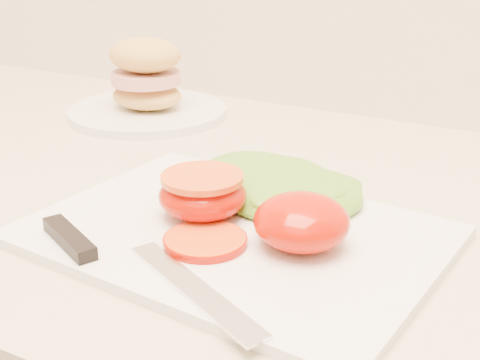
% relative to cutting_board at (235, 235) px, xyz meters
% --- Properties ---
extents(cutting_board, '(0.38, 0.29, 0.01)m').
position_rel_cutting_board_xyz_m(cutting_board, '(0.00, 0.00, 0.00)').
color(cutting_board, white).
rests_on(cutting_board, counter).
extents(tomato_half_dome, '(0.08, 0.08, 0.05)m').
position_rel_cutting_board_xyz_m(tomato_half_dome, '(0.06, 0.00, 0.03)').
color(tomato_half_dome, '#BF0C00').
rests_on(tomato_half_dome, cutting_board).
extents(tomato_half_cut, '(0.08, 0.08, 0.04)m').
position_rel_cutting_board_xyz_m(tomato_half_cut, '(-0.04, 0.01, 0.03)').
color(tomato_half_cut, '#BF0C00').
rests_on(tomato_half_cut, cutting_board).
extents(tomato_slice_0, '(0.07, 0.07, 0.01)m').
position_rel_cutting_board_xyz_m(tomato_slice_0, '(-0.01, -0.04, 0.01)').
color(tomato_slice_0, orange).
rests_on(tomato_slice_0, cutting_board).
extents(lettuce_leaf_0, '(0.17, 0.11, 0.03)m').
position_rel_cutting_board_xyz_m(lettuce_leaf_0, '(-0.01, 0.08, 0.02)').
color(lettuce_leaf_0, '#5FB42F').
rests_on(lettuce_leaf_0, cutting_board).
extents(lettuce_leaf_1, '(0.15, 0.15, 0.03)m').
position_rel_cutting_board_xyz_m(lettuce_leaf_1, '(0.04, 0.08, 0.02)').
color(lettuce_leaf_1, '#5FB42F').
rests_on(lettuce_leaf_1, cutting_board).
extents(knife, '(0.25, 0.09, 0.01)m').
position_rel_cutting_board_xyz_m(knife, '(-0.06, -0.10, 0.01)').
color(knife, silver).
rests_on(knife, cutting_board).
extents(sandwich_plate, '(0.23, 0.23, 0.11)m').
position_rel_cutting_board_xyz_m(sandwich_plate, '(-0.30, 0.28, 0.04)').
color(sandwich_plate, white).
rests_on(sandwich_plate, counter).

